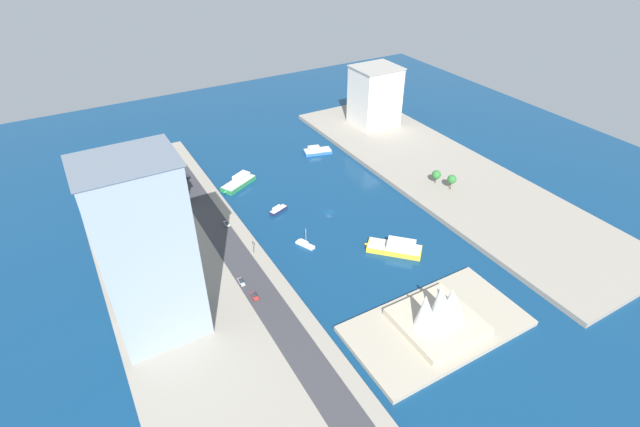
# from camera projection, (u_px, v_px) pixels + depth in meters

# --- Properties ---
(ground_plane) EXTENTS (440.00, 440.00, 0.00)m
(ground_plane) POSITION_uv_depth(u_px,v_px,m) (329.00, 212.00, 253.47)
(ground_plane) COLOR navy
(quay_west) EXTENTS (70.00, 240.00, 2.64)m
(quay_west) POSITION_uv_depth(u_px,v_px,m) (443.00, 173.00, 285.76)
(quay_west) COLOR gray
(quay_west) RESTS_ON ground_plane
(quay_east) EXTENTS (70.00, 240.00, 2.64)m
(quay_east) POSITION_uv_depth(u_px,v_px,m) (181.00, 258.00, 219.70)
(quay_east) COLOR gray
(quay_east) RESTS_ON ground_plane
(peninsula_point) EXTENTS (70.77, 37.88, 2.00)m
(peninsula_point) POSITION_uv_depth(u_px,v_px,m) (436.00, 326.00, 185.81)
(peninsula_point) COLOR #A89E89
(peninsula_point) RESTS_ON ground_plane
(road_strip) EXTENTS (12.83, 228.00, 0.15)m
(road_strip) POSITION_uv_depth(u_px,v_px,m) (226.00, 241.00, 228.14)
(road_strip) COLOR #38383D
(road_strip) RESTS_ON quay_east
(ferry_yellow_fast) EXTENTS (24.17, 24.31, 6.30)m
(ferry_yellow_fast) POSITION_uv_depth(u_px,v_px,m) (396.00, 247.00, 224.54)
(ferry_yellow_fast) COLOR yellow
(ferry_yellow_fast) RESTS_ON ground_plane
(ferry_green_doubledeck) EXTENTS (23.68, 17.50, 5.98)m
(ferry_green_doubledeck) POSITION_uv_depth(u_px,v_px,m) (239.00, 182.00, 275.78)
(ferry_green_doubledeck) COLOR #2D8C4C
(ferry_green_doubledeck) RESTS_ON ground_plane
(sailboat_small_white) EXTENTS (6.60, 10.50, 10.34)m
(sailboat_small_white) POSITION_uv_depth(u_px,v_px,m) (305.00, 244.00, 229.04)
(sailboat_small_white) COLOR white
(sailboat_small_white) RESTS_ON ground_plane
(patrol_launch_navy) EXTENTS (11.86, 6.57, 3.71)m
(patrol_launch_navy) POSITION_uv_depth(u_px,v_px,m) (279.00, 210.00, 252.99)
(patrol_launch_navy) COLOR #1E284C
(patrol_launch_navy) RESTS_ON ground_plane
(catamaran_blue) EXTENTS (19.63, 12.58, 4.21)m
(catamaran_blue) POSITION_uv_depth(u_px,v_px,m) (317.00, 151.00, 310.26)
(catamaran_blue) COLOR blue
(catamaran_blue) RESTS_ON ground_plane
(hotel_broad_white) EXTENTS (30.49, 27.05, 40.70)m
(hotel_broad_white) POSITION_uv_depth(u_px,v_px,m) (375.00, 96.00, 333.31)
(hotel_broad_white) COLOR silver
(hotel_broad_white) RESTS_ON quay_west
(warehouse_low_gray) EXTENTS (41.77, 27.96, 16.60)m
(warehouse_low_gray) POSITION_uv_depth(u_px,v_px,m) (139.00, 189.00, 252.08)
(warehouse_low_gray) COLOR gray
(warehouse_low_gray) RESTS_ON quay_east
(tower_tall_glass) EXTENTS (31.53, 24.68, 72.28)m
(tower_tall_glass) POSITION_uv_depth(u_px,v_px,m) (147.00, 254.00, 162.96)
(tower_tall_glass) COLOR #8C9EB2
(tower_tall_glass) RESTS_ON quay_east
(pickup_red) EXTENTS (1.99, 4.59, 1.57)m
(pickup_red) POSITION_uv_depth(u_px,v_px,m) (255.00, 296.00, 195.98)
(pickup_red) COLOR black
(pickup_red) RESTS_ON road_strip
(sedan_silver) EXTENTS (1.90, 5.05, 1.49)m
(sedan_silver) POSITION_uv_depth(u_px,v_px,m) (241.00, 282.00, 203.10)
(sedan_silver) COLOR black
(sedan_silver) RESTS_ON road_strip
(van_white) EXTENTS (2.09, 4.56, 1.45)m
(van_white) POSITION_uv_depth(u_px,v_px,m) (227.00, 224.00, 238.69)
(van_white) COLOR black
(van_white) RESTS_ON road_strip
(suv_black) EXTENTS (2.02, 5.24, 1.44)m
(suv_black) POSITION_uv_depth(u_px,v_px,m) (187.00, 176.00, 278.44)
(suv_black) COLOR black
(suv_black) RESTS_ON road_strip
(traffic_light_waterfront) EXTENTS (0.36, 0.36, 6.50)m
(traffic_light_waterfront) POSITION_uv_depth(u_px,v_px,m) (253.00, 245.00, 218.48)
(traffic_light_waterfront) COLOR black
(traffic_light_waterfront) RESTS_ON quay_east
(opera_landmark) EXTENTS (30.11, 29.54, 21.66)m
(opera_landmark) POSITION_uv_depth(u_px,v_px,m) (438.00, 311.00, 181.07)
(opera_landmark) COLOR #BCAD93
(opera_landmark) RESTS_ON peninsula_point
(park_tree_cluster) EXTENTS (7.80, 14.61, 8.98)m
(park_tree_cluster) POSITION_uv_depth(u_px,v_px,m) (444.00, 177.00, 267.67)
(park_tree_cluster) COLOR brown
(park_tree_cluster) RESTS_ON quay_west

